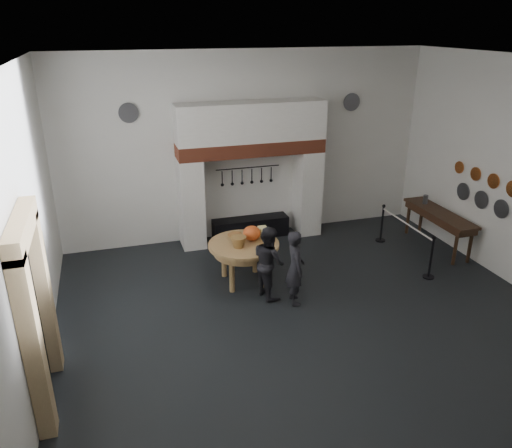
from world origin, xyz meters
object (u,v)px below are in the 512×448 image
object	(u,v)px
visitor_near	(295,267)
barrier_post_near	(431,258)
iron_range	(250,227)
visitor_far	(269,262)
work_table	(244,245)
barrier_post_far	(382,224)
side_table	(440,213)

from	to	relation	value
visitor_near	barrier_post_near	xyz separation A→B (m)	(3.09, 0.09, -0.29)
iron_range	visitor_far	world-z (taller)	visitor_far
work_table	barrier_post_far	size ratio (longest dim) A/B	1.61
visitor_far	barrier_post_far	size ratio (longest dim) A/B	1.62
visitor_near	barrier_post_far	xyz separation A→B (m)	(3.09, 2.09, -0.29)
work_table	visitor_far	xyz separation A→B (m)	(0.31, -0.68, -0.11)
work_table	visitor_far	size ratio (longest dim) A/B	0.99
iron_range	barrier_post_far	distance (m)	3.25
iron_range	work_table	size ratio (longest dim) A/B	1.31
iron_range	visitor_near	xyz separation A→B (m)	(-0.07, -3.28, 0.49)
visitor_far	side_table	bearing A→B (deg)	-89.89
visitor_near	barrier_post_far	bearing A→B (deg)	-49.11
visitor_far	barrier_post_near	bearing A→B (deg)	-107.22
iron_range	visitor_near	world-z (taller)	visitor_near
barrier_post_near	barrier_post_far	distance (m)	2.00
visitor_far	barrier_post_near	xyz separation A→B (m)	(3.49, -0.31, -0.28)
barrier_post_far	visitor_far	bearing A→B (deg)	-154.14
work_table	visitor_far	distance (m)	0.75
work_table	side_table	bearing A→B (deg)	3.71
visitor_near	iron_range	bearing A→B (deg)	5.54
side_table	visitor_far	bearing A→B (deg)	-167.72
visitor_near	side_table	size ratio (longest dim) A/B	0.68
work_table	side_table	world-z (taller)	side_table
iron_range	visitor_near	size ratio (longest dim) A/B	1.28
barrier_post_far	visitor_near	bearing A→B (deg)	-145.90
visitor_near	barrier_post_far	distance (m)	3.74
visitor_far	barrier_post_near	distance (m)	3.51
iron_range	barrier_post_near	distance (m)	4.39
work_table	visitor_near	xyz separation A→B (m)	(0.71, -1.08, -0.10)
work_table	visitor_near	world-z (taller)	visitor_near
work_table	visitor_far	bearing A→B (deg)	-65.39
visitor_far	barrier_post_near	size ratio (longest dim) A/B	1.62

